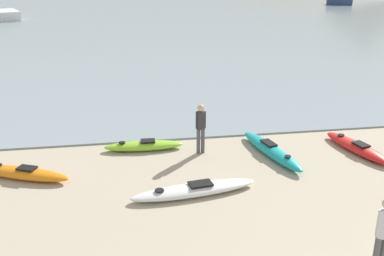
{
  "coord_description": "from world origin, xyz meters",
  "views": [
    {
      "loc": [
        -5.49,
        -4.38,
        6.01
      ],
      "look_at": [
        -3.07,
        10.33,
        0.5
      ],
      "focal_mm": 42.0,
      "sensor_mm": 36.0,
      "label": 1
    }
  ],
  "objects_px": {
    "kayak_on_sand_4": "(194,190)",
    "kayak_on_sand_0": "(144,146)",
    "kayak_on_sand_2": "(271,150)",
    "person_near_foreground": "(384,232)",
    "person_near_waterline": "(201,126)",
    "moored_boat_0": "(340,1)",
    "kayak_on_sand_3": "(23,173)",
    "kayak_on_sand_1": "(357,148)",
    "moored_boat_1": "(7,15)"
  },
  "relations": [
    {
      "from": "kayak_on_sand_4",
      "to": "kayak_on_sand_0",
      "type": "bearing_deg",
      "value": 109.14
    },
    {
      "from": "kayak_on_sand_2",
      "to": "person_near_foreground",
      "type": "bearing_deg",
      "value": -88.16
    },
    {
      "from": "person_near_waterline",
      "to": "kayak_on_sand_2",
      "type": "bearing_deg",
      "value": -14.11
    },
    {
      "from": "kayak_on_sand_2",
      "to": "kayak_on_sand_0",
      "type": "bearing_deg",
      "value": 164.5
    },
    {
      "from": "moored_boat_0",
      "to": "kayak_on_sand_0",
      "type": "bearing_deg",
      "value": -122.53
    },
    {
      "from": "kayak_on_sand_2",
      "to": "kayak_on_sand_3",
      "type": "relative_size",
      "value": 1.19
    },
    {
      "from": "kayak_on_sand_1",
      "to": "moored_boat_1",
      "type": "distance_m",
      "value": 45.51
    },
    {
      "from": "moored_boat_0",
      "to": "kayak_on_sand_1",
      "type": "bearing_deg",
      "value": -115.89
    },
    {
      "from": "moored_boat_0",
      "to": "moored_boat_1",
      "type": "bearing_deg",
      "value": -166.21
    },
    {
      "from": "kayak_on_sand_2",
      "to": "kayak_on_sand_4",
      "type": "xyz_separation_m",
      "value": [
        -2.96,
        -2.22,
        -0.04
      ]
    },
    {
      "from": "kayak_on_sand_0",
      "to": "kayak_on_sand_1",
      "type": "bearing_deg",
      "value": -10.81
    },
    {
      "from": "kayak_on_sand_0",
      "to": "person_near_foreground",
      "type": "bearing_deg",
      "value": -59.29
    },
    {
      "from": "kayak_on_sand_3",
      "to": "person_near_foreground",
      "type": "bearing_deg",
      "value": -35.52
    },
    {
      "from": "kayak_on_sand_3",
      "to": "moored_boat_0",
      "type": "distance_m",
      "value": 63.46
    },
    {
      "from": "person_near_foreground",
      "to": "kayak_on_sand_3",
      "type": "bearing_deg",
      "value": 144.48
    },
    {
      "from": "kayak_on_sand_1",
      "to": "moored_boat_0",
      "type": "relative_size",
      "value": 0.77
    },
    {
      "from": "moored_boat_0",
      "to": "moored_boat_1",
      "type": "distance_m",
      "value": 46.34
    },
    {
      "from": "person_near_waterline",
      "to": "kayak_on_sand_0",
      "type": "bearing_deg",
      "value": 162.83
    },
    {
      "from": "person_near_waterline",
      "to": "kayak_on_sand_3",
      "type": "bearing_deg",
      "value": -169.74
    },
    {
      "from": "kayak_on_sand_2",
      "to": "kayak_on_sand_3",
      "type": "distance_m",
      "value": 7.8
    },
    {
      "from": "moored_boat_1",
      "to": "person_near_foreground",
      "type": "bearing_deg",
      "value": -70.09
    },
    {
      "from": "moored_boat_1",
      "to": "kayak_on_sand_2",
      "type": "bearing_deg",
      "value": -67.62
    },
    {
      "from": "kayak_on_sand_1",
      "to": "person_near_waterline",
      "type": "height_order",
      "value": "person_near_waterline"
    },
    {
      "from": "kayak_on_sand_4",
      "to": "moored_boat_1",
      "type": "height_order",
      "value": "moored_boat_1"
    },
    {
      "from": "kayak_on_sand_0",
      "to": "person_near_waterline",
      "type": "distance_m",
      "value": 2.11
    },
    {
      "from": "kayak_on_sand_1",
      "to": "kayak_on_sand_3",
      "type": "distance_m",
      "value": 10.75
    },
    {
      "from": "kayak_on_sand_3",
      "to": "kayak_on_sand_4",
      "type": "height_order",
      "value": "kayak_on_sand_3"
    },
    {
      "from": "kayak_on_sand_1",
      "to": "kayak_on_sand_2",
      "type": "relative_size",
      "value": 0.86
    },
    {
      "from": "kayak_on_sand_3",
      "to": "kayak_on_sand_4",
      "type": "relative_size",
      "value": 0.82
    },
    {
      "from": "kayak_on_sand_0",
      "to": "kayak_on_sand_3",
      "type": "height_order",
      "value": "kayak_on_sand_3"
    },
    {
      "from": "kayak_on_sand_3",
      "to": "moored_boat_1",
      "type": "height_order",
      "value": "moored_boat_1"
    },
    {
      "from": "kayak_on_sand_2",
      "to": "moored_boat_1",
      "type": "height_order",
      "value": "moored_boat_1"
    },
    {
      "from": "kayak_on_sand_3",
      "to": "kayak_on_sand_2",
      "type": "bearing_deg",
      "value": 3.14
    },
    {
      "from": "kayak_on_sand_1",
      "to": "person_near_waterline",
      "type": "relative_size",
      "value": 1.81
    },
    {
      "from": "moored_boat_1",
      "to": "person_near_waterline",
      "type": "bearing_deg",
      "value": -70.14
    },
    {
      "from": "kayak_on_sand_2",
      "to": "person_near_foreground",
      "type": "relative_size",
      "value": 2.07
    },
    {
      "from": "kayak_on_sand_0",
      "to": "kayak_on_sand_3",
      "type": "relative_size",
      "value": 0.9
    },
    {
      "from": "kayak_on_sand_2",
      "to": "person_near_waterline",
      "type": "relative_size",
      "value": 2.1
    },
    {
      "from": "kayak_on_sand_4",
      "to": "person_near_waterline",
      "type": "relative_size",
      "value": 2.15
    },
    {
      "from": "kayak_on_sand_2",
      "to": "person_near_waterline",
      "type": "xyz_separation_m",
      "value": [
        -2.27,
        0.57,
        0.79
      ]
    },
    {
      "from": "kayak_on_sand_4",
      "to": "person_near_waterline",
      "type": "height_order",
      "value": "person_near_waterline"
    },
    {
      "from": "kayak_on_sand_3",
      "to": "person_near_foreground",
      "type": "xyz_separation_m",
      "value": [
        7.99,
        -5.7,
        0.83
      ]
    },
    {
      "from": "kayak_on_sand_4",
      "to": "person_near_foreground",
      "type": "xyz_separation_m",
      "value": [
        3.15,
        -3.91,
        0.85
      ]
    },
    {
      "from": "kayak_on_sand_3",
      "to": "kayak_on_sand_1",
      "type": "bearing_deg",
      "value": 1.17
    },
    {
      "from": "person_near_waterline",
      "to": "moored_boat_0",
      "type": "relative_size",
      "value": 0.42
    },
    {
      "from": "kayak_on_sand_0",
      "to": "kayak_on_sand_1",
      "type": "distance_m",
      "value": 7.2
    },
    {
      "from": "person_near_waterline",
      "to": "moored_boat_1",
      "type": "relative_size",
      "value": 0.32
    },
    {
      "from": "kayak_on_sand_3",
      "to": "person_near_foreground",
      "type": "relative_size",
      "value": 1.73
    },
    {
      "from": "moored_boat_0",
      "to": "kayak_on_sand_4",
      "type": "bearing_deg",
      "value": -119.97
    },
    {
      "from": "moored_boat_0",
      "to": "moored_boat_1",
      "type": "xyz_separation_m",
      "value": [
        -45.01,
        -11.04,
        -0.09
      ]
    }
  ]
}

